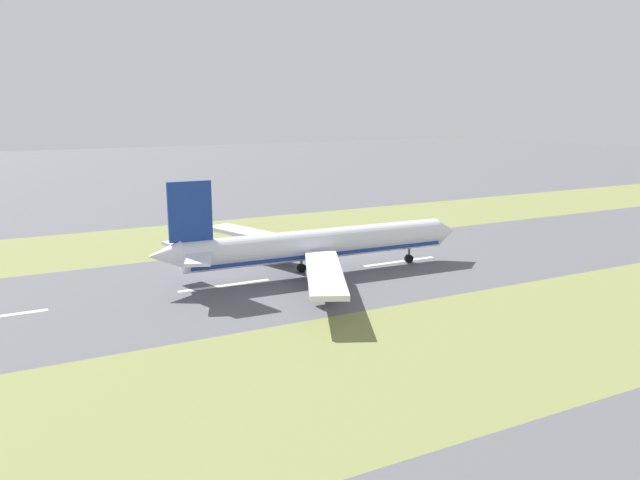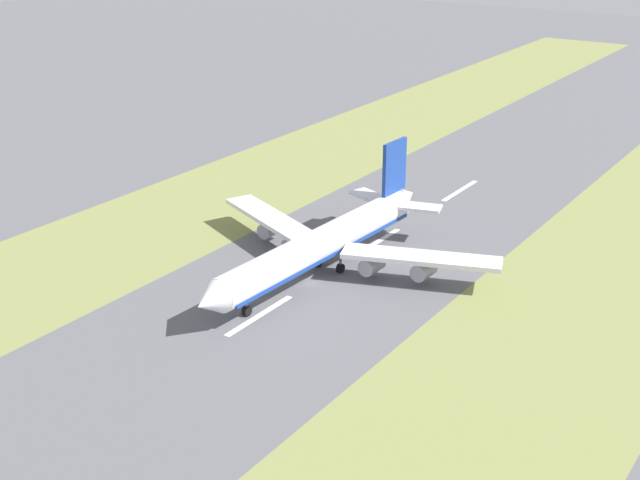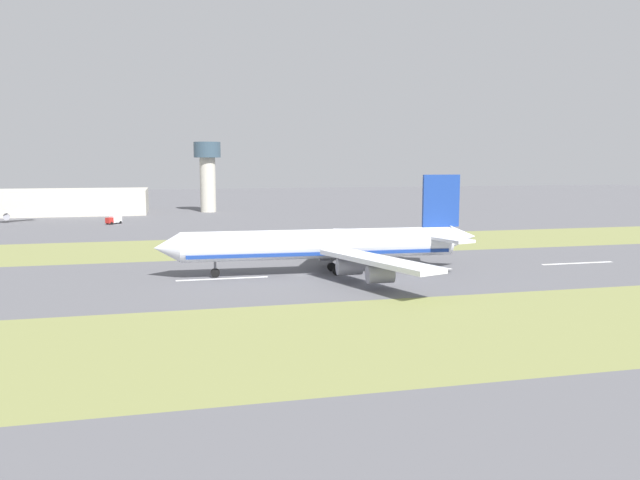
% 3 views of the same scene
% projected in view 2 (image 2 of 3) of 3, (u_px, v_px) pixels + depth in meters
% --- Properties ---
extents(ground_plane, '(800.00, 800.00, 0.00)m').
position_uv_depth(ground_plane, '(311.00, 283.00, 164.11)').
color(ground_plane, '#56565B').
extents(grass_median_west, '(40.00, 600.00, 0.01)m').
position_uv_depth(grass_median_west, '(547.00, 348.00, 141.14)').
color(grass_median_west, olive).
rests_on(grass_median_west, ground).
extents(grass_median_east, '(40.00, 600.00, 0.01)m').
position_uv_depth(grass_median_east, '(134.00, 234.00, 187.08)').
color(grass_median_east, olive).
rests_on(grass_median_east, ground).
extents(centreline_dash_near, '(1.20, 18.00, 0.01)m').
position_uv_depth(centreline_dash_near, '(460.00, 191.00, 213.92)').
color(centreline_dash_near, silver).
rests_on(centreline_dash_near, ground).
extents(centreline_dash_mid, '(1.20, 18.00, 0.01)m').
position_uv_depth(centreline_dash_mid, '(377.00, 242.00, 182.87)').
color(centreline_dash_mid, silver).
rests_on(centreline_dash_mid, ground).
extents(centreline_dash_far, '(1.20, 18.00, 0.01)m').
position_uv_depth(centreline_dash_far, '(260.00, 315.00, 151.82)').
color(centreline_dash_far, silver).
rests_on(centreline_dash_far, ground).
extents(airplane_main_jet, '(64.07, 67.18, 20.20)m').
position_uv_depth(airplane_main_jet, '(326.00, 242.00, 166.98)').
color(airplane_main_jet, silver).
rests_on(airplane_main_jet, ground).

